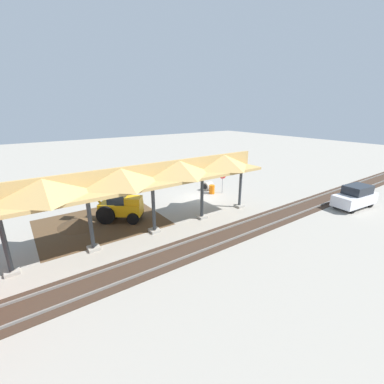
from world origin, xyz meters
name	(u,v)px	position (x,y,z in m)	size (l,w,h in m)	color
ground_plane	(201,198)	(0.00, 0.00, 0.00)	(120.00, 120.00, 0.00)	gray
dirt_work_zone	(102,223)	(9.64, 0.22, 0.00)	(8.90, 7.00, 0.01)	#4C3823
platform_canopy	(152,174)	(7.04, 3.92, 4.18)	(17.92, 3.20, 4.90)	#9E998E
rail_tracks	(259,223)	(0.00, 7.28, 0.03)	(60.00, 2.58, 0.15)	slate
stop_sign	(223,178)	(-2.75, 0.06, 1.65)	(0.73, 0.27, 2.29)	gray
backhoe	(119,205)	(8.30, 0.59, 1.27)	(4.63, 4.10, 2.82)	orange
dirt_mound	(80,225)	(11.09, -0.23, 0.00)	(6.26, 6.26, 1.23)	#4C3823
concrete_pipe	(208,186)	(-2.20, -1.62, 0.45)	(1.06, 1.04, 0.90)	#9E9384
distant_parked_car	(355,197)	(-9.44, 9.82, 0.98)	(4.36, 2.17, 1.98)	silver
traffic_barrel	(212,189)	(-1.75, -0.39, 0.45)	(0.56, 0.56, 0.90)	orange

